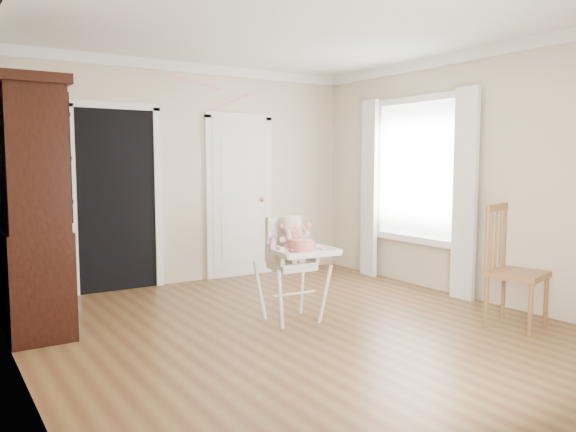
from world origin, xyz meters
TOP-DOWN VIEW (x-y plane):
  - floor at (0.00, 0.00)m, footprint 5.00×5.00m
  - ceiling at (0.00, 0.00)m, footprint 5.00×5.00m
  - wall_back at (0.00, 2.50)m, footprint 4.50×0.00m
  - wall_left at (-2.25, 0.00)m, footprint 0.00×5.00m
  - wall_right at (2.25, 0.00)m, footprint 0.00×5.00m
  - crown_molding at (0.00, 0.00)m, footprint 4.50×5.00m
  - doorway at (-0.90, 2.48)m, footprint 1.06×0.05m
  - closet_door at (0.70, 2.48)m, footprint 0.96×0.09m
  - window_right at (2.18, 0.80)m, footprint 0.13×1.84m
  - high_chair at (0.10, 0.31)m, footprint 0.62×0.75m
  - baby at (0.11, 0.34)m, footprint 0.29×0.23m
  - cake at (0.06, 0.05)m, footprint 0.24×0.24m
  - sippy_cup at (-0.16, 0.24)m, footprint 0.07×0.07m
  - china_cabinet at (-1.99, 1.38)m, footprint 0.58×1.31m
  - dining_chair at (1.69, -0.93)m, footprint 0.55×0.55m
  - streamer at (-0.45, 1.21)m, footprint 0.40×0.33m

SIDE VIEW (x-z plane):
  - floor at x=0.00m, z-range 0.00..0.00m
  - dining_chair at x=1.69m, z-range -0.04..1.08m
  - high_chair at x=0.10m, z-range 0.12..1.12m
  - cake at x=0.06m, z-range 0.70..0.81m
  - sippy_cup at x=-0.16m, z-range 0.68..0.85m
  - baby at x=0.11m, z-range 0.54..1.00m
  - closet_door at x=0.70m, z-range -0.04..2.09m
  - china_cabinet at x=-1.99m, z-range 0.00..2.20m
  - doorway at x=-0.90m, z-range 0.00..2.22m
  - window_right at x=2.18m, z-range 0.14..2.44m
  - wall_back at x=0.00m, z-range -0.90..3.60m
  - wall_left at x=-2.25m, z-range -1.15..3.85m
  - wall_right at x=2.25m, z-range -1.15..3.85m
  - streamer at x=-0.45m, z-range 2.21..2.36m
  - crown_molding at x=0.00m, z-range 2.58..2.70m
  - ceiling at x=0.00m, z-range 2.70..2.70m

